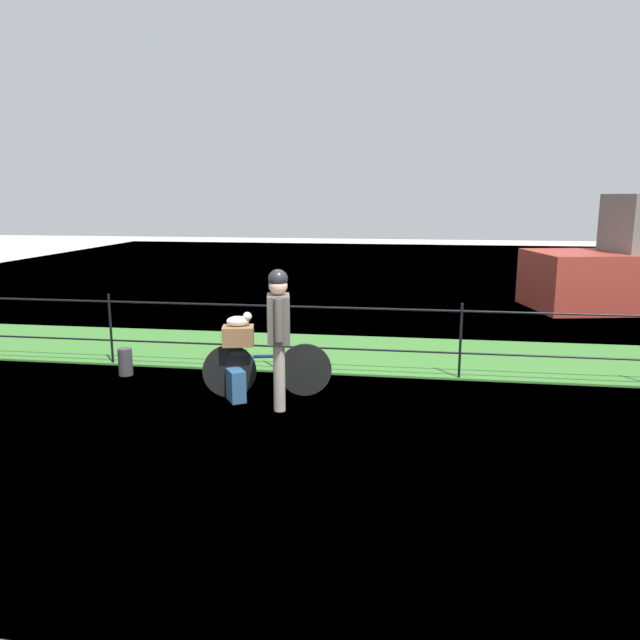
{
  "coord_description": "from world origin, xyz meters",
  "views": [
    {
      "loc": [
        0.61,
        -6.56,
        2.52
      ],
      "look_at": [
        -0.59,
        1.32,
        0.9
      ],
      "focal_mm": 34.55,
      "sensor_mm": 36.0,
      "label": 1
    }
  ],
  "objects_px": {
    "bicycle_main": "(266,369)",
    "wooden_crate": "(238,336)",
    "mooring_bollard": "(125,362)",
    "terrier_dog": "(240,320)",
    "backpack_on_paving": "(236,385)",
    "cyclist_person": "(279,327)"
  },
  "relations": [
    {
      "from": "bicycle_main",
      "to": "mooring_bollard",
      "type": "relative_size",
      "value": 4.12
    },
    {
      "from": "backpack_on_paving",
      "to": "wooden_crate",
      "type": "bearing_deg",
      "value": 148.42
    },
    {
      "from": "cyclist_person",
      "to": "terrier_dog",
      "type": "bearing_deg",
      "value": 149.54
    },
    {
      "from": "wooden_crate",
      "to": "backpack_on_paving",
      "type": "bearing_deg",
      "value": -88.65
    },
    {
      "from": "bicycle_main",
      "to": "wooden_crate",
      "type": "relative_size",
      "value": 4.19
    },
    {
      "from": "bicycle_main",
      "to": "backpack_on_paving",
      "type": "relative_size",
      "value": 4.01
    },
    {
      "from": "terrier_dog",
      "to": "backpack_on_paving",
      "type": "xyz_separation_m",
      "value": [
        -0.02,
        -0.17,
        -0.8
      ]
    },
    {
      "from": "cyclist_person",
      "to": "mooring_bollard",
      "type": "bearing_deg",
      "value": 157.49
    },
    {
      "from": "cyclist_person",
      "to": "backpack_on_paving",
      "type": "distance_m",
      "value": 1.01
    },
    {
      "from": "bicycle_main",
      "to": "backpack_on_paving",
      "type": "bearing_deg",
      "value": -144.35
    },
    {
      "from": "terrier_dog",
      "to": "backpack_on_paving",
      "type": "distance_m",
      "value": 0.81
    },
    {
      "from": "cyclist_person",
      "to": "wooden_crate",
      "type": "bearing_deg",
      "value": 150.98
    },
    {
      "from": "terrier_dog",
      "to": "backpack_on_paving",
      "type": "relative_size",
      "value": 0.81
    },
    {
      "from": "terrier_dog",
      "to": "wooden_crate",
      "type": "bearing_deg",
      "value": -167.47
    },
    {
      "from": "mooring_bollard",
      "to": "bicycle_main",
      "type": "bearing_deg",
      "value": -15.67
    },
    {
      "from": "bicycle_main",
      "to": "wooden_crate",
      "type": "xyz_separation_m",
      "value": [
        -0.33,
        -0.07,
        0.44
      ]
    },
    {
      "from": "mooring_bollard",
      "to": "terrier_dog",
      "type": "bearing_deg",
      "value": -19.92
    },
    {
      "from": "wooden_crate",
      "to": "terrier_dog",
      "type": "relative_size",
      "value": 1.18
    },
    {
      "from": "cyclist_person",
      "to": "backpack_on_paving",
      "type": "height_order",
      "value": "cyclist_person"
    },
    {
      "from": "backpack_on_paving",
      "to": "bicycle_main",
      "type": "bearing_deg",
      "value": 92.72
    },
    {
      "from": "bicycle_main",
      "to": "mooring_bollard",
      "type": "bearing_deg",
      "value": 164.33
    },
    {
      "from": "wooden_crate",
      "to": "backpack_on_paving",
      "type": "distance_m",
      "value": 0.62
    }
  ]
}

